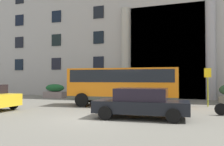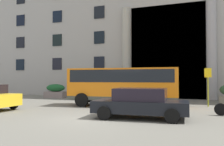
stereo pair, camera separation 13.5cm
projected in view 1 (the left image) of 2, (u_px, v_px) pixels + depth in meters
name	position (u px, v px, depth m)	size (l,w,h in m)	color
ground_plane	(88.00, 120.00, 11.22)	(80.00, 64.00, 0.12)	#646259
office_building_facade	(155.00, 25.00, 27.81)	(37.94, 9.68, 15.85)	#9A9893
orange_minibus	(123.00, 83.00, 16.43)	(7.36, 3.01, 2.52)	orange
bus_stop_sign	(208.00, 83.00, 16.09)	(0.44, 0.08, 2.53)	#949A1C
hedge_planter_entrance_left	(55.00, 91.00, 23.61)	(2.09, 0.93, 1.32)	gray
hedge_planter_entrance_right	(106.00, 90.00, 22.28)	(1.54, 0.74, 1.67)	#726358
hedge_planter_far_east	(162.00, 93.00, 20.43)	(2.00, 0.73, 1.31)	slate
white_taxi_kerbside	(141.00, 103.00, 11.36)	(4.41, 2.31, 1.39)	black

